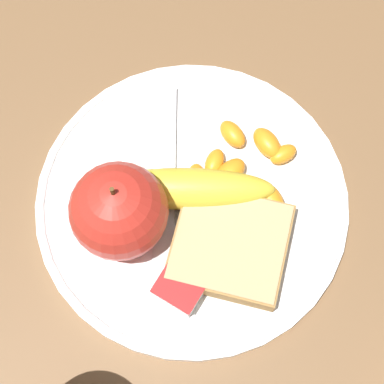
{
  "coord_description": "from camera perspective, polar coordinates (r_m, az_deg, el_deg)",
  "views": [
    {
      "loc": [
        0.1,
        -0.17,
        0.56
      ],
      "look_at": [
        0.0,
        0.0,
        0.03
      ],
      "focal_mm": 60.0,
      "sensor_mm": 36.0,
      "label": 1
    }
  ],
  "objects": [
    {
      "name": "fork",
      "position": [
        0.58,
        -2.11,
        -1.0
      ],
      "size": [
        0.12,
        0.18,
        0.0
      ],
      "rotation": [
        0.0,
        0.0,
        11.54
      ],
      "color": "silver",
      "rests_on": "plate"
    },
    {
      "name": "orange_segment_0",
      "position": [
        0.58,
        3.37,
        1.72
      ],
      "size": [
        0.03,
        0.04,
        0.02
      ],
      "color": "orange",
      "rests_on": "plate"
    },
    {
      "name": "orange_segment_2",
      "position": [
        0.58,
        1.57,
        0.99
      ],
      "size": [
        0.03,
        0.03,
        0.01
      ],
      "color": "orange",
      "rests_on": "plate"
    },
    {
      "name": "plate",
      "position": [
        0.58,
        0.0,
        -0.84
      ],
      "size": [
        0.28,
        0.28,
        0.01
      ],
      "color": "white",
      "rests_on": "ground_plane"
    },
    {
      "name": "orange_segment_5",
      "position": [
        0.58,
        6.94,
        -0.61
      ],
      "size": [
        0.04,
        0.03,
        0.02
      ],
      "color": "orange",
      "rests_on": "plate"
    },
    {
      "name": "orange_segment_4",
      "position": [
        0.6,
        6.69,
        4.35
      ],
      "size": [
        0.04,
        0.03,
        0.02
      ],
      "color": "orange",
      "rests_on": "plate"
    },
    {
      "name": "orange_segment_1",
      "position": [
        0.6,
        8.11,
        3.34
      ],
      "size": [
        0.03,
        0.03,
        0.02
      ],
      "color": "orange",
      "rests_on": "plate"
    },
    {
      "name": "jam_packet",
      "position": [
        0.55,
        -1.13,
        -8.68
      ],
      "size": [
        0.04,
        0.03,
        0.02
      ],
      "color": "white",
      "rests_on": "plate"
    },
    {
      "name": "apple",
      "position": [
        0.54,
        -6.53,
        -1.69
      ],
      "size": [
        0.08,
        0.08,
        0.09
      ],
      "color": "red",
      "rests_on": "plate"
    },
    {
      "name": "orange_segment_7",
      "position": [
        0.6,
        3.67,
        5.14
      ],
      "size": [
        0.04,
        0.03,
        0.02
      ],
      "color": "orange",
      "rests_on": "plate"
    },
    {
      "name": "ground_plane",
      "position": [
        0.59,
        0.0,
        -1.1
      ],
      "size": [
        3.0,
        3.0,
        0.0
      ],
      "primitive_type": "plane",
      "color": "brown"
    },
    {
      "name": "banana",
      "position": [
        0.56,
        -1.12,
        -0.07
      ],
      "size": [
        0.16,
        0.11,
        0.04
      ],
      "color": "yellow",
      "rests_on": "plate"
    },
    {
      "name": "bread_slice",
      "position": [
        0.56,
        3.36,
        -4.72
      ],
      "size": [
        0.12,
        0.12,
        0.02
      ],
      "color": "olive",
      "rests_on": "plate"
    },
    {
      "name": "orange_segment_6",
      "position": [
        0.58,
        0.3,
        1.26
      ],
      "size": [
        0.03,
        0.03,
        0.02
      ],
      "color": "orange",
      "rests_on": "plate"
    },
    {
      "name": "orange_segment_3",
      "position": [
        0.59,
        1.7,
        2.83
      ],
      "size": [
        0.02,
        0.03,
        0.02
      ],
      "color": "orange",
      "rests_on": "plate"
    }
  ]
}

